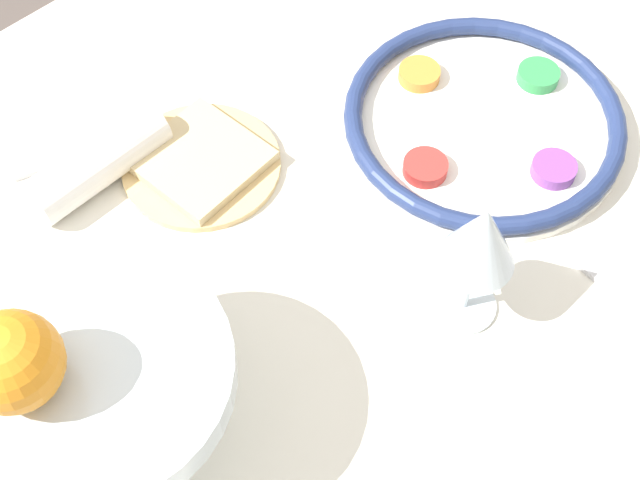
% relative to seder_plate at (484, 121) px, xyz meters
% --- Properties ---
extents(dining_table, '(1.36, 1.04, 0.76)m').
position_rel_seder_plate_xyz_m(dining_table, '(0.19, 0.02, -0.40)').
color(dining_table, silver).
rests_on(dining_table, ground_plane).
extents(seder_plate, '(0.30, 0.30, 0.03)m').
position_rel_seder_plate_xyz_m(seder_plate, '(0.00, 0.00, 0.00)').
color(seder_plate, white).
rests_on(seder_plate, dining_table).
extents(wine_glass, '(0.07, 0.07, 0.16)m').
position_rel_seder_plate_xyz_m(wine_glass, '(0.18, 0.13, 0.10)').
color(wine_glass, silver).
rests_on(wine_glass, dining_table).
extents(fruit_stand, '(0.22, 0.22, 0.12)m').
position_rel_seder_plate_xyz_m(fruit_stand, '(0.49, -0.00, 0.09)').
color(fruit_stand, silver).
rests_on(fruit_stand, dining_table).
extents(orange_fruit, '(0.08, 0.08, 0.08)m').
position_rel_seder_plate_xyz_m(orange_fruit, '(0.54, -0.02, 0.15)').
color(orange_fruit, orange).
rests_on(orange_fruit, fruit_stand).
extents(bread_plate, '(0.17, 0.17, 0.02)m').
position_rel_seder_plate_xyz_m(bread_plate, '(0.25, -0.17, -0.01)').
color(bread_plate, tan).
rests_on(bread_plate, dining_table).
extents(napkin_roll, '(0.16, 0.05, 0.05)m').
position_rel_seder_plate_xyz_m(napkin_roll, '(0.34, -0.24, 0.01)').
color(napkin_roll, white).
rests_on(napkin_roll, dining_table).
extents(fork_right, '(0.03, 0.17, 0.01)m').
position_rel_seder_plate_xyz_m(fork_right, '(0.06, 0.24, -0.01)').
color(fork_right, silver).
rests_on(fork_right, dining_table).
extents(spoon, '(0.15, 0.06, 0.01)m').
position_rel_seder_plate_xyz_m(spoon, '(0.33, -0.28, -0.01)').
color(spoon, silver).
rests_on(spoon, dining_table).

